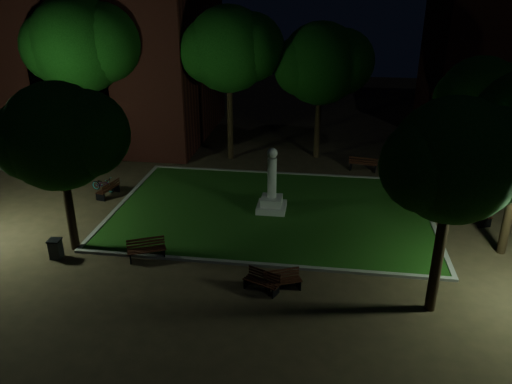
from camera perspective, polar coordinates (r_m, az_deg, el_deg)
ground at (r=22.80m, az=1.21°, el=-4.37°), size 80.00×80.00×0.00m
lawn at (r=24.56m, az=1.78°, el=-2.15°), size 15.00×10.00×0.08m
lawn_kerb at (r=24.55m, az=1.79°, el=-2.11°), size 15.40×10.40×0.12m
monument at (r=24.18m, az=1.81°, el=-0.19°), size 1.40×1.40×3.20m
building_main at (r=38.60m, az=-21.04°, el=17.04°), size 20.00×12.00×15.00m
tree_west at (r=20.76m, az=-21.49°, el=5.88°), size 5.22×4.26×7.07m
tree_north_wl at (r=30.38m, az=-2.93°, el=15.97°), size 6.17×5.04×9.27m
tree_north_er at (r=30.99m, az=7.61°, el=14.32°), size 6.03×4.92×8.34m
tree_ne at (r=29.87m, az=24.36°, el=9.90°), size 5.29×4.32×6.87m
tree_se at (r=16.37m, az=21.98°, el=3.29°), size 4.83×3.95×7.43m
tree_nw at (r=31.48m, az=-19.39°, el=15.61°), size 6.91×5.64×9.89m
lamppost_nw at (r=35.37m, az=-17.05°, el=10.23°), size 1.18×0.28×4.62m
lamppost_ne at (r=31.55m, az=23.81°, el=7.49°), size 1.18×0.28×4.36m
bench_near_left at (r=18.51m, az=0.71°, el=-10.22°), size 1.45×0.99×0.75m
bench_near_right at (r=18.59m, az=3.05°, el=-10.10°), size 1.45×0.98×0.75m
bench_west_near at (r=20.91m, az=-12.41°, el=-6.45°), size 1.62×1.13×0.84m
bench_left_side at (r=27.23m, az=-16.49°, el=0.28°), size 0.82×1.57×0.82m
bench_right_side at (r=25.68m, az=23.78°, el=-2.06°), size 1.09×1.84×0.95m
bench_far_side at (r=30.30m, az=12.14°, el=3.14°), size 1.71×0.81×0.90m
trash_bin at (r=22.02m, az=-21.92°, el=-6.02°), size 0.52×0.52×0.84m
bicycle at (r=27.99m, az=-17.08°, el=0.84°), size 1.56×0.90×0.77m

